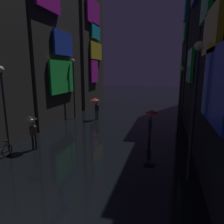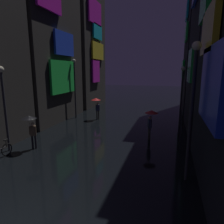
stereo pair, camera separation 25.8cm
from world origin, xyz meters
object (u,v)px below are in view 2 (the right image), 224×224
(pedestrian_foreground_left_red, at_px, (151,117))
(streetlamp_right_far, at_px, (182,89))
(streetlamp_right_near, at_px, (192,98))
(pedestrian_far_right_black, at_px, (30,123))
(pedestrian_midstreet_centre_red, at_px, (96,103))
(streetlamp_left_near, at_px, (4,99))
(streetlamp_left_far, at_px, (75,82))

(pedestrian_foreground_left_red, relative_size, streetlamp_right_far, 0.42)
(streetlamp_right_far, xyz_separation_m, streetlamp_right_near, (0.00, -9.00, 0.43))
(pedestrian_far_right_black, distance_m, pedestrian_foreground_left_red, 7.71)
(pedestrian_midstreet_centre_red, distance_m, streetlamp_right_far, 7.88)
(pedestrian_foreground_left_red, height_order, streetlamp_right_near, streetlamp_right_near)
(pedestrian_far_right_black, bearing_deg, streetlamp_left_near, -153.91)
(pedestrian_far_right_black, relative_size, streetlamp_left_far, 0.37)
(streetlamp_left_far, bearing_deg, pedestrian_midstreet_centre_red, -1.05)
(streetlamp_left_near, bearing_deg, streetlamp_right_far, 40.47)
(streetlamp_left_near, height_order, streetlamp_right_far, streetlamp_right_far)
(pedestrian_far_right_black, relative_size, streetlamp_right_near, 0.36)
(streetlamp_left_near, xyz_separation_m, streetlamp_right_far, (10.00, 8.53, 0.04))
(streetlamp_left_near, relative_size, streetlamp_right_near, 0.85)
(pedestrian_foreground_left_red, distance_m, streetlamp_right_near, 5.54)
(pedestrian_midstreet_centre_red, relative_size, streetlamp_left_far, 0.37)
(pedestrian_midstreet_centre_red, height_order, streetlamp_right_far, streetlamp_right_far)
(pedestrian_midstreet_centre_red, bearing_deg, streetlamp_left_far, 178.95)
(pedestrian_midstreet_centre_red, relative_size, streetlamp_left_near, 0.43)
(pedestrian_far_right_black, distance_m, streetlamp_right_far, 11.97)
(pedestrian_midstreet_centre_red, distance_m, streetlamp_left_near, 9.22)
(pedestrian_far_right_black, distance_m, pedestrian_midstreet_centre_red, 8.31)
(pedestrian_midstreet_centre_red, height_order, pedestrian_foreground_left_red, same)
(pedestrian_far_right_black, bearing_deg, streetlamp_right_far, 42.05)
(pedestrian_far_right_black, xyz_separation_m, pedestrian_foreground_left_red, (6.76, 3.71, 0.00))
(streetlamp_right_far, height_order, streetlamp_right_near, streetlamp_right_near)
(pedestrian_foreground_left_red, bearing_deg, pedestrian_far_right_black, -151.21)
(streetlamp_right_far, distance_m, streetlamp_right_near, 9.01)
(pedestrian_foreground_left_red, relative_size, streetlamp_left_far, 0.37)
(pedestrian_foreground_left_red, relative_size, streetlamp_left_near, 0.43)
(pedestrian_midstreet_centre_red, xyz_separation_m, streetlamp_right_near, (7.73, -9.28, 1.96))
(streetlamp_right_far, relative_size, streetlamp_right_near, 0.86)
(pedestrian_foreground_left_red, distance_m, streetlamp_left_near, 9.15)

